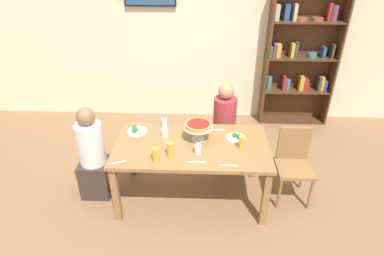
# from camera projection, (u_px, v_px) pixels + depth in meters

# --- Properties ---
(ground_plane) EXTENTS (12.00, 12.00, 0.00)m
(ground_plane) POSITION_uv_depth(u_px,v_px,m) (192.00, 195.00, 3.85)
(ground_plane) COLOR #846042
(rear_partition) EXTENTS (8.00, 0.12, 2.80)m
(rear_partition) POSITION_uv_depth(u_px,v_px,m) (197.00, 35.00, 5.05)
(rear_partition) COLOR beige
(rear_partition) RESTS_ON ground_plane
(dining_table) EXTENTS (1.69, 0.94, 0.74)m
(dining_table) POSITION_uv_depth(u_px,v_px,m) (192.00, 151.00, 3.52)
(dining_table) COLOR olive
(dining_table) RESTS_ON ground_plane
(bookshelf) EXTENTS (1.10, 0.30, 2.21)m
(bookshelf) POSITION_uv_depth(u_px,v_px,m) (300.00, 56.00, 4.97)
(bookshelf) COLOR #4C2D19
(bookshelf) RESTS_ON ground_plane
(diner_far_right) EXTENTS (0.34, 0.34, 1.15)m
(diner_far_right) POSITION_uv_depth(u_px,v_px,m) (224.00, 130.00, 4.25)
(diner_far_right) COLOR #382D28
(diner_far_right) RESTS_ON ground_plane
(diner_head_west) EXTENTS (0.34, 0.34, 1.15)m
(diner_head_west) POSITION_uv_depth(u_px,v_px,m) (94.00, 159.00, 3.66)
(diner_head_west) COLOR #382D28
(diner_head_west) RESTS_ON ground_plane
(chair_head_east) EXTENTS (0.40, 0.40, 0.87)m
(chair_head_east) POSITION_uv_depth(u_px,v_px,m) (294.00, 161.00, 3.64)
(chair_head_east) COLOR olive
(chair_head_east) RESTS_ON ground_plane
(deep_dish_pizza_stand) EXTENTS (0.32, 0.32, 0.21)m
(deep_dish_pizza_stand) POSITION_uv_depth(u_px,v_px,m) (198.00, 127.00, 3.47)
(deep_dish_pizza_stand) COLOR silver
(deep_dish_pizza_stand) RESTS_ON dining_table
(salad_plate_near_diner) EXTENTS (0.22, 0.22, 0.07)m
(salad_plate_near_diner) POSITION_uv_depth(u_px,v_px,m) (237.00, 137.00, 3.57)
(salad_plate_near_diner) COLOR white
(salad_plate_near_diner) RESTS_ON dining_table
(salad_plate_far_diner) EXTENTS (0.24, 0.24, 0.07)m
(salad_plate_far_diner) POSITION_uv_depth(u_px,v_px,m) (136.00, 130.00, 3.70)
(salad_plate_far_diner) COLOR white
(salad_plate_far_diner) RESTS_ON dining_table
(beer_glass_amber_tall) EXTENTS (0.07, 0.07, 0.16)m
(beer_glass_amber_tall) POSITION_uv_depth(u_px,v_px,m) (170.00, 149.00, 3.25)
(beer_glass_amber_tall) COLOR gold
(beer_glass_amber_tall) RESTS_ON dining_table
(beer_glass_amber_short) EXTENTS (0.07, 0.07, 0.14)m
(beer_glass_amber_short) POSITION_uv_depth(u_px,v_px,m) (242.00, 142.00, 3.38)
(beer_glass_amber_short) COLOR gold
(beer_glass_amber_short) RESTS_ON dining_table
(beer_glass_amber_spare) EXTENTS (0.08, 0.08, 0.15)m
(beer_glass_amber_spare) POSITION_uv_depth(u_px,v_px,m) (156.00, 155.00, 3.18)
(beer_glass_amber_spare) COLOR gold
(beer_glass_amber_spare) RESTS_ON dining_table
(water_glass_clear_near) EXTENTS (0.08, 0.08, 0.10)m
(water_glass_clear_near) POSITION_uv_depth(u_px,v_px,m) (165.00, 133.00, 3.59)
(water_glass_clear_near) COLOR white
(water_glass_clear_near) RESTS_ON dining_table
(water_glass_clear_far) EXTENTS (0.07, 0.07, 0.10)m
(water_glass_clear_far) POSITION_uv_depth(u_px,v_px,m) (198.00, 149.00, 3.30)
(water_glass_clear_far) COLOR white
(water_glass_clear_far) RESTS_ON dining_table
(water_glass_clear_spare) EXTENTS (0.06, 0.06, 0.10)m
(water_glass_clear_spare) POSITION_uv_depth(u_px,v_px,m) (164.00, 123.00, 3.79)
(water_glass_clear_spare) COLOR white
(water_glass_clear_spare) RESTS_ON dining_table
(cutlery_fork_near) EXTENTS (0.18, 0.02, 0.00)m
(cutlery_fork_near) POSITION_uv_depth(u_px,v_px,m) (229.00, 165.00, 3.14)
(cutlery_fork_near) COLOR silver
(cutlery_fork_near) RESTS_ON dining_table
(cutlery_knife_near) EXTENTS (0.18, 0.02, 0.00)m
(cutlery_knife_near) POSITION_uv_depth(u_px,v_px,m) (197.00, 162.00, 3.19)
(cutlery_knife_near) COLOR silver
(cutlery_knife_near) RESTS_ON dining_table
(cutlery_fork_far) EXTENTS (0.18, 0.02, 0.00)m
(cutlery_fork_far) POSITION_uv_depth(u_px,v_px,m) (217.00, 130.00, 3.74)
(cutlery_fork_far) COLOR silver
(cutlery_fork_far) RESTS_ON dining_table
(cutlery_knife_far) EXTENTS (0.17, 0.08, 0.00)m
(cutlery_knife_far) POSITION_uv_depth(u_px,v_px,m) (117.00, 162.00, 3.18)
(cutlery_knife_far) COLOR silver
(cutlery_knife_far) RESTS_ON dining_table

